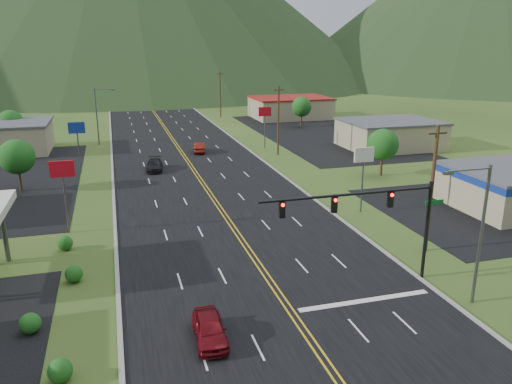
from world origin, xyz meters
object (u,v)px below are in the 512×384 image
object	(u,v)px
car_red_near	(210,329)
traffic_signal	(376,211)
streetlight_west	(98,113)
car_dark_mid	(155,165)
streetlight_east	(478,226)
car_red_far	(199,148)

from	to	relation	value
car_red_near	traffic_signal	bearing A→B (deg)	19.54
traffic_signal	car_red_near	bearing A→B (deg)	-163.07
streetlight_west	car_dark_mid	xyz separation A→B (m)	(6.81, -19.77, -4.48)
streetlight_east	car_red_far	bearing A→B (deg)	99.80
streetlight_east	car_dark_mid	size ratio (longest dim) A/B	1.85
traffic_signal	streetlight_west	bearing A→B (deg)	107.97
traffic_signal	streetlight_west	world-z (taller)	streetlight_west
streetlight_west	car_red_far	bearing A→B (deg)	-35.84
streetlight_west	car_red_near	world-z (taller)	streetlight_west
streetlight_east	car_dark_mid	xyz separation A→B (m)	(-16.05, 40.23, -4.48)
car_red_far	streetlight_east	bearing A→B (deg)	108.65
traffic_signal	streetlight_west	xyz separation A→B (m)	(-18.16, 56.00, -0.15)
streetlight_east	streetlight_west	distance (m)	64.21
traffic_signal	streetlight_east	world-z (taller)	streetlight_east
car_red_near	car_dark_mid	xyz separation A→B (m)	(0.50, 39.84, -0.01)
streetlight_west	traffic_signal	bearing A→B (deg)	-72.03
traffic_signal	car_red_far	size ratio (longest dim) A/B	2.91
streetlight_east	car_red_far	xyz separation A→B (m)	(-8.59, 49.69, -4.44)
streetlight_west	car_dark_mid	world-z (taller)	streetlight_west
streetlight_east	streetlight_west	size ratio (longest dim) A/B	1.00
streetlight_east	car_red_near	world-z (taller)	streetlight_east
traffic_signal	car_dark_mid	distance (m)	38.25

